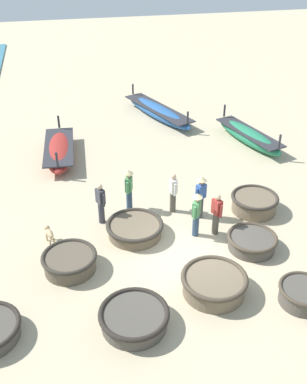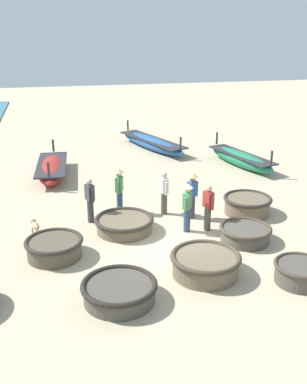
% 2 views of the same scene
% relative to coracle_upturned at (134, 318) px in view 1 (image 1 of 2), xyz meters
% --- Properties ---
extents(ground_plane, '(80.00, 80.00, 0.00)m').
position_rel_coracle_upturned_xyz_m(ground_plane, '(2.22, 2.26, -0.28)').
color(ground_plane, '#BCAD8C').
extents(coracle_upturned, '(1.90, 1.90, 0.51)m').
position_rel_coracle_upturned_xyz_m(coracle_upturned, '(0.00, 0.00, 0.00)').
color(coracle_upturned, '#4C473F').
rests_on(coracle_upturned, ground).
extents(coracle_far_right, '(1.71, 1.71, 0.58)m').
position_rel_coracle_upturned_xyz_m(coracle_far_right, '(-1.52, 2.62, 0.03)').
color(coracle_far_right, brown).
rests_on(coracle_far_right, ground).
extents(coracle_center, '(1.41, 1.41, 0.55)m').
position_rel_coracle_upturned_xyz_m(coracle_center, '(4.78, -0.20, 0.02)').
color(coracle_center, '#4C473F').
rests_on(coracle_center, ground).
extents(coracle_weathered, '(1.97, 1.97, 0.49)m').
position_rel_coracle_upturned_xyz_m(coracle_weathered, '(0.75, 3.92, -0.01)').
color(coracle_weathered, brown).
rests_on(coracle_weathered, ground).
extents(coracle_beside_post, '(1.64, 1.64, 0.49)m').
position_rel_coracle_upturned_xyz_m(coracle_beside_post, '(4.35, 2.38, -0.01)').
color(coracle_beside_post, '#4C473F').
rests_on(coracle_beside_post, ground).
extents(coracle_tilted, '(1.74, 1.74, 0.64)m').
position_rel_coracle_upturned_xyz_m(coracle_tilted, '(5.32, 4.43, 0.07)').
color(coracle_tilted, brown).
rests_on(coracle_tilted, ground).
extents(coracle_far_left, '(1.94, 1.94, 0.61)m').
position_rel_coracle_upturned_xyz_m(coracle_far_left, '(2.47, 0.72, 0.06)').
color(coracle_far_left, brown).
rests_on(coracle_far_left, ground).
extents(long_boat_red_hull, '(3.00, 5.52, 1.16)m').
position_rel_coracle_upturned_xyz_m(long_boat_red_hull, '(3.90, 13.95, 0.06)').
color(long_boat_red_hull, '#285693').
rests_on(long_boat_red_hull, ground).
extents(long_boat_green_hull, '(1.51, 4.33, 1.21)m').
position_rel_coracle_upturned_xyz_m(long_boat_green_hull, '(-1.50, 10.35, 0.07)').
color(long_boat_green_hull, maroon).
rests_on(long_boat_green_hull, ground).
extents(long_boat_ochre_hull, '(2.09, 4.53, 1.25)m').
position_rel_coracle_upturned_xyz_m(long_boat_ochre_hull, '(7.40, 9.90, 0.08)').
color(long_boat_ochre_hull, '#237551').
rests_on(long_boat_ochre_hull, ground).
extents(fisherman_crouching, '(0.36, 0.50, 1.67)m').
position_rel_coracle_upturned_xyz_m(fisherman_crouching, '(0.84, 5.51, 0.68)').
color(fisherman_crouching, '#2D425B').
rests_on(fisherman_crouching, ground).
extents(fisherman_standing_left, '(0.48, 0.36, 1.67)m').
position_rel_coracle_upturned_xyz_m(fisherman_standing_left, '(3.24, 4.47, 0.68)').
color(fisherman_standing_left, '#383842').
rests_on(fisherman_standing_left, ground).
extents(fisherman_hauling, '(0.38, 0.45, 1.67)m').
position_rel_coracle_upturned_xyz_m(fisherman_hauling, '(2.76, 3.46, 0.68)').
color(fisherman_hauling, '#2D425B').
rests_on(fisherman_hauling, ground).
extents(fisherman_standing_right, '(0.33, 0.50, 1.57)m').
position_rel_coracle_upturned_xyz_m(fisherman_standing_right, '(-0.26, 4.91, 0.56)').
color(fisherman_standing_right, '#383842').
rests_on(fisherman_standing_right, ground).
extents(fisherman_by_coracle, '(0.24, 0.53, 1.57)m').
position_rel_coracle_upturned_xyz_m(fisherman_by_coracle, '(2.38, 5.05, 0.56)').
color(fisherman_by_coracle, '#4C473D').
rests_on(fisherman_by_coracle, ground).
extents(fisherman_with_hat, '(0.32, 0.51, 1.57)m').
position_rel_coracle_upturned_xyz_m(fisherman_with_hat, '(3.45, 3.40, 0.56)').
color(fisherman_with_hat, '#4C473D').
rests_on(fisherman_with_hat, ground).
extents(dog, '(0.34, 0.67, 0.55)m').
position_rel_coracle_upturned_xyz_m(dog, '(-2.09, 4.14, 0.09)').
color(dog, tan).
rests_on(dog, ground).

